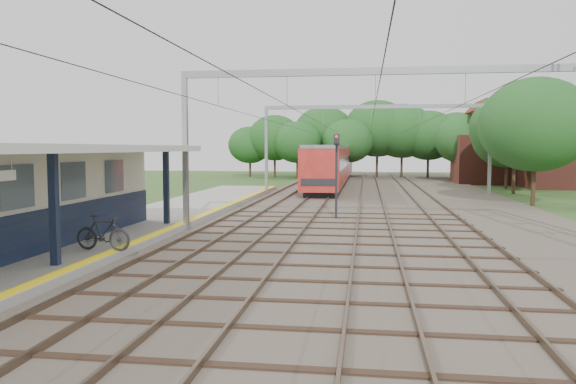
{
  "coord_description": "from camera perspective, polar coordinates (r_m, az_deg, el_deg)",
  "views": [
    {
      "loc": [
        2.88,
        -8.73,
        3.68
      ],
      "look_at": [
        -0.82,
        17.59,
        1.6
      ],
      "focal_mm": 35.0,
      "sensor_mm": 36.0,
      "label": 1
    }
  ],
  "objects": [
    {
      "name": "ground",
      "position": [
        9.9,
        -9.95,
        -17.39
      ],
      "size": [
        160.0,
        160.0,
        0.0
      ],
      "primitive_type": "plane",
      "color": "#2D4C1E",
      "rests_on": "ground"
    },
    {
      "name": "ballast_bed",
      "position": [
        38.92,
        9.62,
        -0.94
      ],
      "size": [
        18.0,
        90.0,
        0.1
      ],
      "primitive_type": "cube",
      "color": "#473D33",
      "rests_on": "ground"
    },
    {
      "name": "platform",
      "position": [
        25.24,
        -16.4,
        -3.69
      ],
      "size": [
        5.0,
        52.0,
        0.35
      ],
      "primitive_type": "cube",
      "color": "gray",
      "rests_on": "ground"
    },
    {
      "name": "yellow_stripe",
      "position": [
        24.37,
        -11.58,
        -3.46
      ],
      "size": [
        0.45,
        52.0,
        0.01
      ],
      "primitive_type": "cube",
      "color": "yellow",
      "rests_on": "platform"
    },
    {
      "name": "rail_tracks",
      "position": [
        38.92,
        5.94,
        -0.72
      ],
      "size": [
        11.8,
        88.0,
        0.15
      ],
      "color": "brown",
      "rests_on": "ballast_bed"
    },
    {
      "name": "catenary_system",
      "position": [
        34.07,
        8.93,
        7.5
      ],
      "size": [
        17.22,
        88.0,
        7.0
      ],
      "color": "gray",
      "rests_on": "ground"
    },
    {
      "name": "tree_band",
      "position": [
        65.88,
        8.88,
        5.49
      ],
      "size": [
        31.72,
        30.88,
        8.82
      ],
      "color": "#382619",
      "rests_on": "ground"
    },
    {
      "name": "house_near",
      "position": [
        57.66,
        26.37,
        3.32
      ],
      "size": [
        7.0,
        6.12,
        7.89
      ],
      "color": "brown",
      "rests_on": "ground"
    },
    {
      "name": "house_far",
      "position": [
        62.14,
        20.24,
        3.78
      ],
      "size": [
        8.0,
        6.12,
        8.66
      ],
      "color": "brown",
      "rests_on": "ground"
    },
    {
      "name": "bicycle",
      "position": [
        19.24,
        -18.28,
        -3.96
      ],
      "size": [
        1.98,
        0.73,
        1.16
      ],
      "primitive_type": "imported",
      "rotation": [
        0.0,
        0.0,
        1.47
      ],
      "color": "black",
      "rests_on": "platform"
    },
    {
      "name": "train",
      "position": [
        57.41,
        4.63,
        2.91
      ],
      "size": [
        2.91,
        36.19,
        3.82
      ],
      "color": "black",
      "rests_on": "ballast_bed"
    },
    {
      "name": "signal_post",
      "position": [
        28.59,
        4.94,
        2.63
      ],
      "size": [
        0.31,
        0.27,
        4.38
      ],
      "rotation": [
        0.0,
        0.0,
        0.05
      ],
      "color": "black",
      "rests_on": "ground"
    }
  ]
}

